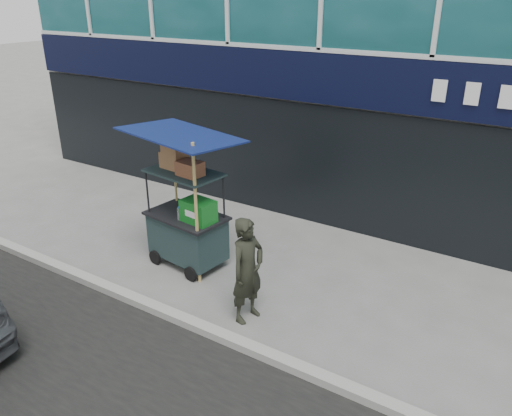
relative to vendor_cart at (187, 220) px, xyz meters
The scene contains 4 objects.
ground 1.76m from the vendor_cart, 49.62° to the right, with size 80.00×80.00×0.00m, color #62615D.
curb 1.88m from the vendor_cart, 53.97° to the right, with size 80.00×0.18×0.12m, color gray.
vendor_cart is the anchor object (origin of this frame).
vendor_man 1.88m from the vendor_cart, 23.95° to the right, with size 0.58×0.38×1.58m, color black.
Camera 1 is at (4.04, -4.62, 4.38)m, focal length 35.00 mm.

